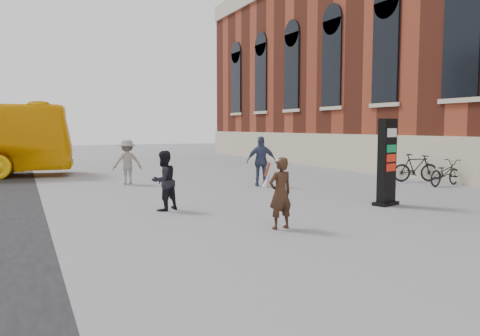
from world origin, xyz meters
name	(u,v)px	position (x,y,z in m)	size (l,w,h in m)	color
ground	(302,226)	(0.00, 0.00, 0.00)	(100.00, 100.00, 0.00)	#9E9EA3
info_pylon	(387,162)	(3.61, 1.38, 1.19)	(0.83, 0.56, 2.38)	black
woman	(280,192)	(-0.56, 0.00, 0.78)	(0.60, 0.55, 1.53)	#321E15
pedestrian_a	(164,181)	(-2.18, 3.17, 0.78)	(0.75, 0.59, 1.55)	black
pedestrian_b	(127,162)	(-1.87, 9.21, 0.84)	(1.09, 0.63, 1.69)	gray
pedestrian_c	(261,161)	(2.43, 6.52, 0.91)	(1.07, 0.44, 1.82)	#3C4666
bike_6	(445,173)	(8.60, 3.78, 0.48)	(0.64, 1.83, 0.96)	black
bike_7	(416,168)	(8.60, 5.19, 0.55)	(0.52, 1.83, 1.10)	black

